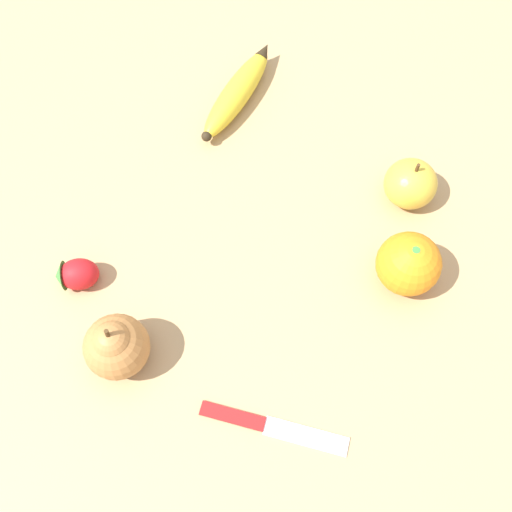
# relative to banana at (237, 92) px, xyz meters

# --- Properties ---
(ground_plane) EXTENTS (3.00, 3.00, 0.00)m
(ground_plane) POSITION_rel_banana_xyz_m (-0.16, 0.13, -0.02)
(ground_plane) COLOR tan
(banana) EXTENTS (0.08, 0.19, 0.04)m
(banana) POSITION_rel_banana_xyz_m (0.00, 0.00, 0.00)
(banana) COLOR yellow
(banana) RESTS_ON ground_plane
(orange) EXTENTS (0.08, 0.08, 0.08)m
(orange) POSITION_rel_banana_xyz_m (-0.35, 0.07, 0.02)
(orange) COLOR orange
(orange) RESTS_ON ground_plane
(pear) EXTENTS (0.08, 0.08, 0.10)m
(pear) POSITION_rel_banana_xyz_m (-0.16, 0.38, 0.02)
(pear) COLOR #B2753D
(pear) RESTS_ON ground_plane
(strawberry) EXTENTS (0.07, 0.07, 0.04)m
(strawberry) POSITION_rel_banana_xyz_m (-0.05, 0.35, 0.00)
(strawberry) COLOR red
(strawberry) RESTS_ON ground_plane
(apple) EXTENTS (0.07, 0.07, 0.08)m
(apple) POSITION_rel_banana_xyz_m (-0.28, -0.03, 0.01)
(apple) COLOR gold
(apple) RESTS_ON ground_plane
(paring_knife) EXTENTS (0.16, 0.10, 0.01)m
(paring_knife) POSITION_rel_banana_xyz_m (-0.34, 0.32, -0.02)
(paring_knife) COLOR silver
(paring_knife) RESTS_ON ground_plane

